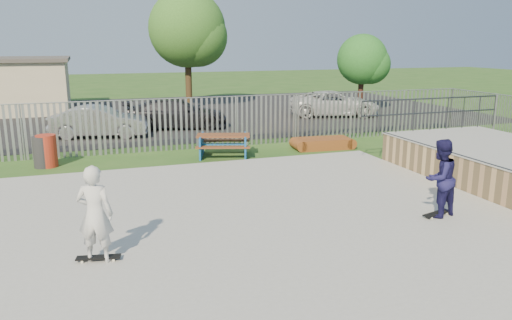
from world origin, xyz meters
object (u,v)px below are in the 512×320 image
object	(u,v)px
tree_right	(362,60)
skater_navy	(440,178)
trash_bin_red	(47,151)
tree_mid	(187,29)
picnic_table	(223,145)
trash_bin_grey	(43,152)
car_silver	(100,122)
car_dark	(177,113)
car_white	(334,103)
skater_white	(95,214)
funbox	(323,143)

from	to	relation	value
tree_right	skater_navy	bearing A→B (deg)	-115.02
skater_navy	trash_bin_red	bearing A→B (deg)	-59.66
tree_mid	picnic_table	bearing A→B (deg)	-96.17
trash_bin_grey	car_silver	world-z (taller)	car_silver
trash_bin_grey	car_dark	world-z (taller)	car_dark
trash_bin_grey	car_silver	xyz separation A→B (m)	(1.97, 4.97, 0.18)
trash_bin_grey	car_white	world-z (taller)	car_white
trash_bin_red	trash_bin_grey	size ratio (longest dim) A/B	1.03
tree_right	skater_white	size ratio (longest dim) A/B	2.52
trash_bin_red	car_dark	size ratio (longest dim) A/B	0.22
tree_mid	tree_right	distance (m)	10.71
car_white	tree_right	distance (m)	3.68
trash_bin_grey	tree_right	xyz separation A→B (m)	(17.16, 8.87, 2.55)
car_dark	car_white	size ratio (longest dim) A/B	0.97
picnic_table	skater_white	distance (m)	9.48
funbox	car_dark	bearing A→B (deg)	129.77
picnic_table	skater_white	xyz separation A→B (m)	(-4.62, -8.26, 0.64)
trash_bin_grey	tree_mid	bearing A→B (deg)	60.35
funbox	tree_right	bearing A→B (deg)	57.10
trash_bin_grey	car_white	bearing A→B (deg)	26.97
picnic_table	trash_bin_grey	bearing A→B (deg)	-165.94
car_dark	skater_navy	xyz separation A→B (m)	(3.44, -14.83, 0.33)
car_silver	skater_white	xyz separation A→B (m)	(-0.47, -13.58, 0.35)
tree_mid	car_white	bearing A→B (deg)	-39.66
funbox	car_silver	xyz separation A→B (m)	(-8.21, 5.24, 0.50)
trash_bin_red	skater_navy	distance (m)	12.38
tree_mid	skater_navy	size ratio (longest dim) A/B	3.98
car_silver	car_white	bearing A→B (deg)	-66.50
car_dark	car_white	bearing A→B (deg)	-70.98
picnic_table	tree_mid	size ratio (longest dim) A/B	0.32
trash_bin_red	car_silver	bearing A→B (deg)	69.57
trash_bin_red	skater_navy	bearing A→B (deg)	-44.05
trash_bin_grey	skater_navy	world-z (taller)	skater_navy
car_silver	skater_navy	world-z (taller)	skater_navy
trash_bin_red	car_white	bearing A→B (deg)	27.13
picnic_table	tree_mid	distance (m)	14.48
trash_bin_grey	tree_mid	xyz separation A→B (m)	(7.60, 13.35, 4.33)
car_dark	tree_mid	distance (m)	8.47
trash_bin_red	tree_right	world-z (taller)	tree_right
car_white	funbox	bearing A→B (deg)	165.73
tree_mid	car_dark	bearing A→B (deg)	-105.97
trash_bin_grey	tree_right	distance (m)	19.48
tree_mid	skater_navy	bearing A→B (deg)	-86.32
funbox	skater_navy	world-z (taller)	skater_navy
car_silver	funbox	bearing A→B (deg)	-110.21
funbox	tree_mid	xyz separation A→B (m)	(-2.58, 13.63, 4.65)
funbox	car_dark	distance (m)	8.00
car_white	tree_right	xyz separation A→B (m)	(2.47, 1.39, 2.35)
funbox	car_dark	size ratio (longest dim) A/B	0.43
tree_mid	car_silver	bearing A→B (deg)	-123.89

